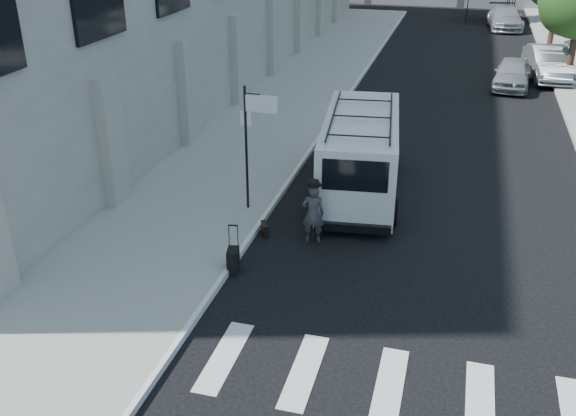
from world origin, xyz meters
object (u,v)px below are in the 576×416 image
Objects in this scene: briefcase at (265,229)px; parked_car_b at (548,63)px; cargo_van at (360,153)px; parked_car_c at (505,18)px; businessman at (313,214)px; suitcase at (233,260)px; parked_car_a at (512,73)px.

parked_car_b is at bearing 37.23° from briefcase.
briefcase is 0.09× the size of parked_car_b.
cargo_van is (1.91, 3.46, 1.07)m from briefcase.
parked_car_b is 13.87m from parked_car_c.
cargo_van reaches higher than businessman.
briefcase is 0.07× the size of cargo_van.
suitcase is at bearing -123.70° from briefcase.
parked_car_a reaches higher than suitcase.
suitcase is 22.94m from parked_car_b.
businessman reaches higher than briefcase.
parked_car_c is at bearing 95.54° from parked_car_a.
parked_car_a is 0.79× the size of parked_car_c.
parked_car_a is at bearing -136.69° from parked_car_b.
briefcase is (-1.30, 0.00, -0.62)m from businessman.
cargo_van is 29.98m from parked_car_c.
briefcase is 4.09m from cargo_van.
parked_car_a is at bearing -95.51° from parked_car_c.
parked_car_b is at bearing -88.41° from parked_car_c.
businessman reaches higher than parked_car_a.
suitcase is 20.35m from parked_car_a.
briefcase is 1.98m from suitcase.
businessman is 1.37× the size of suitcase.
businessman is at bearing -117.92° from parked_car_b.
cargo_van reaches higher than suitcase.
parked_car_a is 0.83× the size of parked_car_b.
businessman is at bearing -28.86° from briefcase.
businessman is 3.61× the size of briefcase.
parked_car_a is at bearing 58.13° from suitcase.
parked_car_a is (4.89, 13.69, -0.56)m from cargo_van.
parked_car_c is at bearing -113.21° from businessman.
suitcase is at bearing -117.52° from cargo_van.
parked_car_c is at bearing 66.76° from suitcase.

